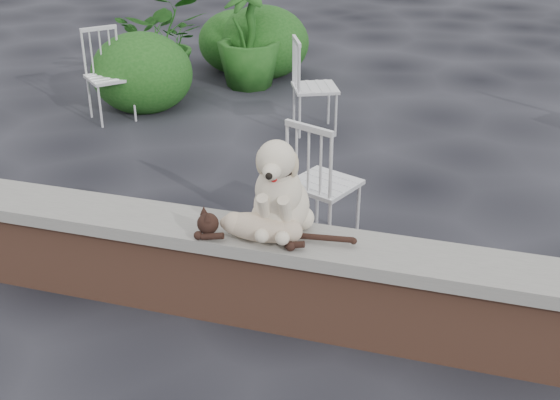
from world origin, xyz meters
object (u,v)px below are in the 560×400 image
(potted_plant_a, at_px, (166,41))
(potted_plant_b, at_px, (248,31))
(chair_a, at_px, (109,76))
(chair_c, at_px, (324,181))
(chair_e, at_px, (315,86))
(cat, at_px, (260,226))
(dog, at_px, (282,182))

(potted_plant_a, distance_m, potted_plant_b, 0.96)
(potted_plant_a, bearing_deg, chair_a, -95.97)
(chair_c, relative_size, potted_plant_b, 0.70)
(chair_e, distance_m, chair_c, 2.24)
(chair_e, bearing_deg, cat, 164.28)
(cat, distance_m, potted_plant_b, 4.80)
(potted_plant_b, bearing_deg, chair_e, -47.97)
(potted_plant_b, bearing_deg, cat, -70.04)
(dog, relative_size, potted_plant_b, 0.45)
(chair_a, bearing_deg, chair_c, -82.16)
(cat, height_order, potted_plant_a, potted_plant_a)
(dog, distance_m, chair_e, 3.19)
(chair_c, height_order, chair_a, same)
(chair_e, xyz_separation_m, chair_a, (-2.12, -0.28, 0.00))
(chair_e, bearing_deg, potted_plant_b, 17.44)
(chair_a, height_order, potted_plant_b, potted_plant_b)
(chair_c, xyz_separation_m, potted_plant_b, (-1.74, 3.41, 0.20))
(chair_c, height_order, potted_plant_a, potted_plant_a)
(chair_e, height_order, potted_plant_a, potted_plant_a)
(dog, bearing_deg, chair_c, 84.84)
(chair_c, relative_size, potted_plant_a, 0.81)
(chair_a, bearing_deg, chair_e, -40.09)
(dog, height_order, potted_plant_b, potted_plant_b)
(cat, bearing_deg, dog, 58.24)
(chair_e, bearing_deg, chair_a, 72.99)
(chair_e, relative_size, potted_plant_b, 0.70)
(chair_a, bearing_deg, cat, -96.24)
(dog, relative_size, chair_e, 0.65)
(dog, distance_m, chair_a, 3.93)
(chair_a, distance_m, potted_plant_a, 1.14)
(chair_c, relative_size, chair_a, 1.00)
(dog, xyz_separation_m, cat, (-0.08, -0.15, -0.21))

